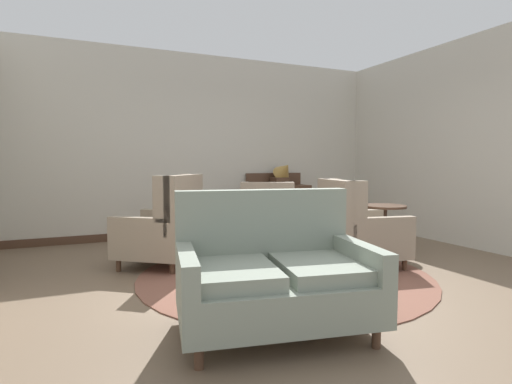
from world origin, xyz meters
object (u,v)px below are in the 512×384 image
(armchair_foreground_right, at_px, (166,228))
(armchair_back_corner, at_px, (267,219))
(coffee_table, at_px, (262,236))
(side_table, at_px, (384,224))
(porcelain_vase, at_px, (264,213))
(settee, at_px, (273,275))
(sideboard, at_px, (279,205))
(armchair_near_window, at_px, (357,230))
(gramophone, at_px, (283,172))

(armchair_foreground_right, xyz_separation_m, armchair_back_corner, (1.53, 0.42, -0.03))
(coffee_table, height_order, armchair_foreground_right, armchair_foreground_right)
(armchair_back_corner, xyz_separation_m, side_table, (1.26, -0.97, -0.02))
(coffee_table, bearing_deg, porcelain_vase, -43.97)
(porcelain_vase, xyz_separation_m, settee, (-0.62, -1.47, -0.25))
(armchair_foreground_right, distance_m, armchair_back_corner, 1.58)
(settee, relative_size, sideboard, 1.38)
(porcelain_vase, height_order, armchair_near_window, armchair_near_window)
(settee, relative_size, armchair_foreground_right, 1.31)
(armchair_back_corner, bearing_deg, side_table, 167.53)
(gramophone, bearing_deg, armchair_near_window, -97.93)
(coffee_table, relative_size, sideboard, 0.74)
(porcelain_vase, bearing_deg, coffee_table, 136.03)
(armchair_foreground_right, bearing_deg, porcelain_vase, 90.97)
(armchair_near_window, distance_m, side_table, 0.85)
(sideboard, bearing_deg, settee, -117.77)
(armchair_foreground_right, height_order, side_table, armchair_foreground_right)
(sideboard, distance_m, gramophone, 0.59)
(porcelain_vase, distance_m, armchair_near_window, 1.13)
(coffee_table, distance_m, side_table, 1.86)
(armchair_foreground_right, distance_m, side_table, 2.84)
(side_table, bearing_deg, gramophone, 101.10)
(armchair_foreground_right, height_order, armchair_near_window, armchair_foreground_right)
(settee, xyz_separation_m, armchair_foreground_right, (-0.34, 2.16, 0.04))
(porcelain_vase, distance_m, side_table, 1.86)
(armchair_foreground_right, bearing_deg, sideboard, 161.87)
(porcelain_vase, bearing_deg, armchair_near_window, -13.02)
(porcelain_vase, xyz_separation_m, side_table, (1.83, 0.14, -0.26))
(coffee_table, distance_m, sideboard, 2.69)
(settee, xyz_separation_m, armchair_back_corner, (1.19, 2.58, 0.01))
(coffee_table, distance_m, porcelain_vase, 0.26)
(armchair_back_corner, height_order, armchair_near_window, armchair_near_window)
(armchair_foreground_right, height_order, armchair_back_corner, armchair_foreground_right)
(gramophone, bearing_deg, settee, -118.87)
(armchair_foreground_right, relative_size, side_table, 1.76)
(settee, height_order, gramophone, gramophone)
(settee, distance_m, armchair_foreground_right, 2.19)
(porcelain_vase, height_order, side_table, porcelain_vase)
(coffee_table, relative_size, settee, 0.54)
(porcelain_vase, bearing_deg, sideboard, 59.28)
(coffee_table, xyz_separation_m, armchair_foreground_right, (-0.93, 0.67, 0.05))
(armchair_near_window, distance_m, sideboard, 2.59)
(armchair_foreground_right, distance_m, armchair_near_window, 2.24)
(armchair_foreground_right, xyz_separation_m, sideboard, (2.33, 1.63, 0.02))
(sideboard, bearing_deg, side_table, -78.16)
(coffee_table, height_order, settee, settee)
(settee, relative_size, side_table, 2.29)
(coffee_table, relative_size, side_table, 1.24)
(settee, xyz_separation_m, armchair_near_window, (1.69, 1.22, 0.03))
(armchair_near_window, bearing_deg, gramophone, 2.56)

